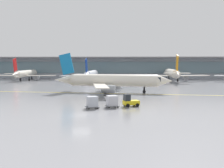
{
  "coord_description": "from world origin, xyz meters",
  "views": [
    {
      "loc": [
        6.42,
        -39.33,
        7.48
      ],
      "look_at": [
        3.37,
        17.91,
        3.0
      ],
      "focal_mm": 45.99,
      "sensor_mm": 36.0,
      "label": 1
    }
  ],
  "objects_px": {
    "taxiing_regional_jet": "(112,81)",
    "gate_airplane_3": "(172,73)",
    "cargo_dolly_trailing": "(92,102)",
    "gate_airplane_1": "(26,74)",
    "baggage_tug": "(130,101)",
    "gate_airplane_2": "(91,74)",
    "cargo_dolly_lead": "(112,101)"
  },
  "relations": [
    {
      "from": "taxiing_regional_jet",
      "to": "gate_airplane_3",
      "type": "bearing_deg",
      "value": 70.14
    },
    {
      "from": "gate_airplane_3",
      "to": "cargo_dolly_trailing",
      "type": "xyz_separation_m",
      "value": [
        -22.57,
        -65.19,
        -1.94
      ]
    },
    {
      "from": "gate_airplane_1",
      "to": "baggage_tug",
      "type": "height_order",
      "value": "gate_airplane_1"
    },
    {
      "from": "gate_airplane_2",
      "to": "gate_airplane_3",
      "type": "height_order",
      "value": "gate_airplane_3"
    },
    {
      "from": "gate_airplane_2",
      "to": "taxiing_regional_jet",
      "type": "height_order",
      "value": "taxiing_regional_jet"
    },
    {
      "from": "baggage_tug",
      "to": "cargo_dolly_trailing",
      "type": "distance_m",
      "value": 6.45
    },
    {
      "from": "gate_airplane_3",
      "to": "baggage_tug",
      "type": "relative_size",
      "value": 10.27
    },
    {
      "from": "gate_airplane_3",
      "to": "taxiing_regional_jet",
      "type": "distance_m",
      "value": 46.29
    },
    {
      "from": "gate_airplane_1",
      "to": "cargo_dolly_lead",
      "type": "xyz_separation_m",
      "value": [
        38.07,
        -65.99,
        -1.6
      ]
    },
    {
      "from": "gate_airplane_1",
      "to": "cargo_dolly_lead",
      "type": "bearing_deg",
      "value": -149.69
    },
    {
      "from": "cargo_dolly_trailing",
      "to": "cargo_dolly_lead",
      "type": "bearing_deg",
      "value": -0.0
    },
    {
      "from": "gate_airplane_2",
      "to": "gate_airplane_3",
      "type": "distance_m",
      "value": 30.81
    },
    {
      "from": "gate_airplane_1",
      "to": "baggage_tug",
      "type": "bearing_deg",
      "value": -147.39
    },
    {
      "from": "gate_airplane_2",
      "to": "cargo_dolly_lead",
      "type": "distance_m",
      "value": 63.98
    },
    {
      "from": "gate_airplane_1",
      "to": "baggage_tug",
      "type": "xyz_separation_m",
      "value": [
        40.97,
        -64.88,
        -1.76
      ]
    },
    {
      "from": "gate_airplane_3",
      "to": "cargo_dolly_lead",
      "type": "height_order",
      "value": "gate_airplane_3"
    },
    {
      "from": "gate_airplane_2",
      "to": "baggage_tug",
      "type": "relative_size",
      "value": 9.04
    },
    {
      "from": "cargo_dolly_lead",
      "to": "baggage_tug",
      "type": "bearing_deg",
      "value": -0.0
    },
    {
      "from": "gate_airplane_1",
      "to": "cargo_dolly_lead",
      "type": "relative_size",
      "value": 10.51
    },
    {
      "from": "taxiing_regional_jet",
      "to": "gate_airplane_2",
      "type": "bearing_deg",
      "value": 110.72
    },
    {
      "from": "gate_airplane_3",
      "to": "cargo_dolly_trailing",
      "type": "distance_m",
      "value": 69.01
    },
    {
      "from": "gate_airplane_3",
      "to": "baggage_tug",
      "type": "xyz_separation_m",
      "value": [
        -16.54,
        -62.89,
        -2.1
      ]
    },
    {
      "from": "gate_airplane_1",
      "to": "taxiing_regional_jet",
      "type": "distance_m",
      "value": 57.02
    },
    {
      "from": "gate_airplane_3",
      "to": "baggage_tug",
      "type": "height_order",
      "value": "gate_airplane_3"
    },
    {
      "from": "gate_airplane_2",
      "to": "gate_airplane_1",
      "type": "bearing_deg",
      "value": 85.46
    },
    {
      "from": "gate_airplane_2",
      "to": "baggage_tug",
      "type": "bearing_deg",
      "value": -165.06
    },
    {
      "from": "gate_airplane_2",
      "to": "cargo_dolly_trailing",
      "type": "distance_m",
      "value": 64.68
    },
    {
      "from": "gate_airplane_3",
      "to": "gate_airplane_1",
      "type": "bearing_deg",
      "value": 88.45
    },
    {
      "from": "cargo_dolly_lead",
      "to": "gate_airplane_1",
      "type": "bearing_deg",
      "value": 99.05
    },
    {
      "from": "gate_airplane_2",
      "to": "cargo_dolly_trailing",
      "type": "bearing_deg",
      "value": -170.72
    },
    {
      "from": "gate_airplane_1",
      "to": "cargo_dolly_trailing",
      "type": "distance_m",
      "value": 75.75
    },
    {
      "from": "gate_airplane_3",
      "to": "cargo_dolly_lead",
      "type": "distance_m",
      "value": 66.92
    }
  ]
}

